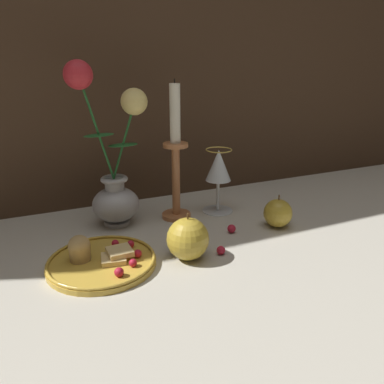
# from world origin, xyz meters

# --- Properties ---
(ground_plane) EXTENTS (2.40, 2.40, 0.00)m
(ground_plane) POSITION_xyz_m (0.00, 0.00, 0.00)
(ground_plane) COLOR #B7B2A3
(ground_plane) RESTS_ON ground
(vase) EXTENTS (0.18, 0.11, 0.37)m
(vase) POSITION_xyz_m (-0.10, 0.13, 0.13)
(vase) COLOR #A3A3A8
(vase) RESTS_ON ground_plane
(plate_with_pastries) EXTENTS (0.21, 0.21, 0.06)m
(plate_with_pastries) POSITION_xyz_m (-0.17, -0.06, 0.01)
(plate_with_pastries) COLOR gold
(plate_with_pastries) RESTS_ON ground_plane
(wine_glass) EXTENTS (0.08, 0.08, 0.16)m
(wine_glass) POSITION_xyz_m (0.16, 0.10, 0.11)
(wine_glass) COLOR silver
(wine_glass) RESTS_ON ground_plane
(candlestick) EXTENTS (0.07, 0.07, 0.33)m
(candlestick) POSITION_xyz_m (0.05, 0.11, 0.15)
(candlestick) COLOR #B77042
(candlestick) RESTS_ON ground_plane
(apple_beside_vase) EXTENTS (0.08, 0.08, 0.10)m
(apple_beside_vase) POSITION_xyz_m (-0.01, -0.10, 0.04)
(apple_beside_vase) COLOR #B2932D
(apple_beside_vase) RESTS_ON ground_plane
(apple_near_glass) EXTENTS (0.07, 0.07, 0.08)m
(apple_near_glass) POSITION_xyz_m (0.25, -0.04, 0.03)
(apple_near_glass) COLOR #B2932D
(apple_near_glass) RESTS_ON ground_plane
(berry_near_plate) EXTENTS (0.02, 0.02, 0.02)m
(berry_near_plate) POSITION_xyz_m (0.13, -0.03, 0.01)
(berry_near_plate) COLOR #AD192D
(berry_near_plate) RESTS_ON ground_plane
(berry_front_center) EXTENTS (0.02, 0.02, 0.02)m
(berry_front_center) POSITION_xyz_m (0.06, -0.11, 0.01)
(berry_front_center) COLOR #AD192D
(berry_front_center) RESTS_ON ground_plane
(berry_by_glass_stem) EXTENTS (0.02, 0.02, 0.02)m
(berry_by_glass_stem) POSITION_xyz_m (0.04, 0.02, 0.01)
(berry_by_glass_stem) COLOR #AD192D
(berry_by_glass_stem) RESTS_ON ground_plane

